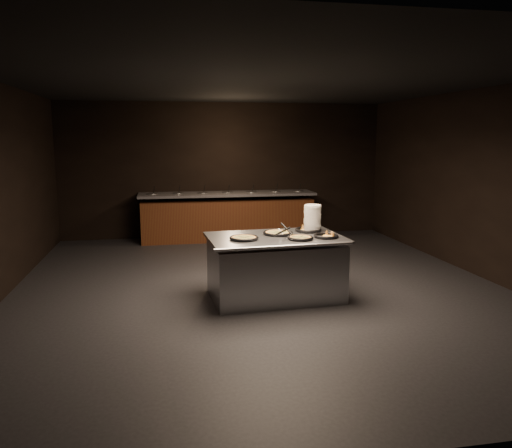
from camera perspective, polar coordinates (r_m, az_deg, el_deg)
The scene contains 11 objects.
room at distance 7.03m, azimuth 0.42°, elevation 4.15°, with size 7.02×8.02×2.92m.
salad_bar at distance 10.64m, azimuth -3.26°, elevation 0.57°, with size 3.70×0.83×1.18m.
serving_counter at distance 6.75m, azimuth 2.19°, elevation -5.09°, with size 1.84×1.24×0.85m.
plate_stack at distance 7.06m, azimuth 6.47°, elevation 0.68°, with size 0.24×0.24×0.36m, color white.
pan_veggie_whole at distance 6.44m, azimuth -1.39°, elevation -1.60°, with size 0.38×0.38×0.04m.
pan_cheese_whole at distance 6.79m, azimuth 2.53°, elevation -1.02°, with size 0.41×0.41×0.04m.
pan_cheese_slices_a at distance 7.05m, azimuth 6.00°, elevation -0.67°, with size 0.37×0.37×0.04m.
pan_cheese_slices_b at distance 6.48m, azimuth 5.10°, elevation -1.58°, with size 0.34×0.34×0.04m.
pan_veggie_slices at distance 6.64m, azimuth 8.00°, elevation -1.36°, with size 0.33×0.33×0.04m.
server_left at distance 6.64m, azimuth 3.17°, elevation -0.72°, with size 0.25×0.31×0.18m.
server_right at distance 6.38m, azimuth 3.40°, elevation -1.14°, with size 0.35×0.17×0.17m.
Camera 1 is at (-1.34, -6.86, 2.14)m, focal length 35.00 mm.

